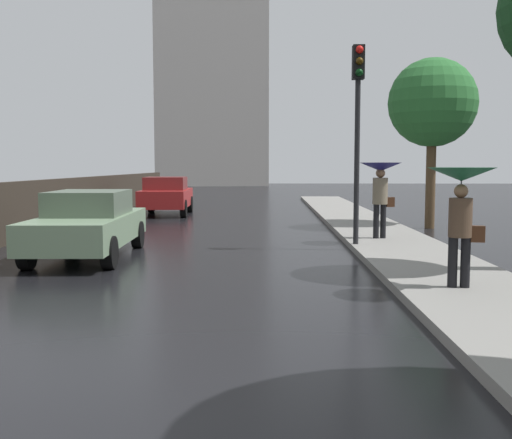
{
  "coord_description": "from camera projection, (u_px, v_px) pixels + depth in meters",
  "views": [
    {
      "loc": [
        2.1,
        -5.36,
        1.94
      ],
      "look_at": [
        1.89,
        5.28,
        0.99
      ],
      "focal_mm": 42.71,
      "sensor_mm": 36.0,
      "label": 1
    }
  ],
  "objects": [
    {
      "name": "pedestrian_with_umbrella_far",
      "position": [
        461.0,
        194.0,
        8.87
      ],
      "size": [
        0.98,
        0.98,
        1.77
      ],
      "rotation": [
        0.0,
        0.0,
        -0.13
      ],
      "color": "black",
      "rests_on": "sidewalk_strip"
    },
    {
      "name": "pedestrian_with_umbrella_near",
      "position": [
        381.0,
        179.0,
        14.93
      ],
      "size": [
        1.01,
        1.01,
        1.86
      ],
      "rotation": [
        0.0,
        0.0,
        3.3
      ],
      "color": "black",
      "rests_on": "sidewalk_strip"
    },
    {
      "name": "car_green_mid_road",
      "position": [
        88.0,
        224.0,
        12.8
      ],
      "size": [
        1.88,
        4.55,
        1.4
      ],
      "rotation": [
        0.0,
        0.0,
        3.18
      ],
      "color": "slate",
      "rests_on": "ground"
    },
    {
      "name": "traffic_light",
      "position": [
        358.0,
        108.0,
        13.66
      ],
      "size": [
        0.26,
        0.39,
        4.47
      ],
      "color": "black",
      "rests_on": "sidewalk_strip"
    },
    {
      "name": "street_tree_near",
      "position": [
        433.0,
        104.0,
        18.45
      ],
      "size": [
        2.68,
        2.68,
        5.18
      ],
      "color": "#4C3823",
      "rests_on": "ground"
    },
    {
      "name": "ground",
      "position": [
        38.0,
        378.0,
        5.56
      ],
      "size": [
        120.0,
        120.0,
        0.0
      ],
      "primitive_type": "plane",
      "color": "black"
    },
    {
      "name": "car_red_near_kerb",
      "position": [
        166.0,
        195.0,
        23.75
      ],
      "size": [
        1.92,
        3.87,
        1.49
      ],
      "rotation": [
        0.0,
        0.0,
        3.18
      ],
      "color": "maroon",
      "rests_on": "ground"
    },
    {
      "name": "distant_tower",
      "position": [
        209.0,
        76.0,
        60.31
      ],
      "size": [
        11.98,
        12.14,
        24.7
      ],
      "color": "#9E9993",
      "rests_on": "ground"
    }
  ]
}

